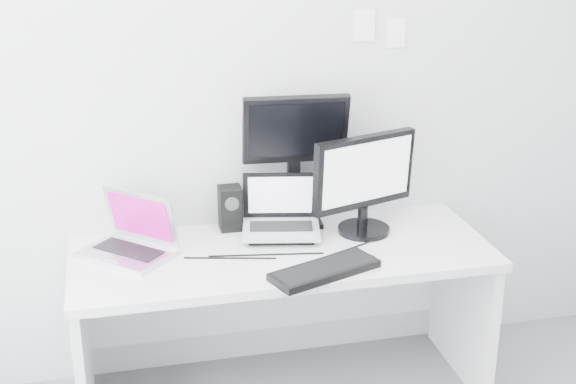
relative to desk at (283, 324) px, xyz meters
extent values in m
plane|color=silver|center=(0.00, 0.35, 0.99)|extent=(3.60, 0.00, 3.60)
cube|color=silver|center=(0.00, 0.00, 0.00)|extent=(1.80, 0.70, 0.73)
cube|color=silver|center=(-0.66, 0.08, 0.50)|extent=(0.45, 0.45, 0.27)
cube|color=black|center=(-0.18, 0.28, 0.47)|extent=(0.10, 0.10, 0.20)
cube|color=#B9BCC0|center=(0.02, 0.13, 0.51)|extent=(0.39, 0.33, 0.28)
cube|color=black|center=(0.12, 0.27, 0.68)|extent=(0.48, 0.20, 0.64)
cube|color=black|center=(0.40, 0.10, 0.60)|extent=(0.56, 0.38, 0.47)
cube|color=black|center=(0.11, -0.27, 0.38)|extent=(0.48, 0.31, 0.03)
ellipsoid|color=black|center=(0.31, -0.21, 0.38)|extent=(0.11, 0.09, 0.03)
cube|color=white|center=(0.45, 0.34, 1.26)|extent=(0.10, 0.00, 0.14)
cube|color=white|center=(0.60, 0.34, 1.22)|extent=(0.09, 0.00, 0.13)
camera|label=1|loc=(-0.67, -3.03, 1.79)|focal=49.47mm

